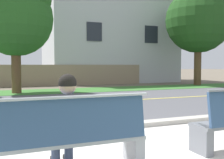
# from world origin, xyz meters

# --- Properties ---
(ground_plane) EXTENTS (140.00, 140.00, 0.00)m
(ground_plane) POSITION_xyz_m (0.00, 8.00, 0.00)
(ground_plane) COLOR #665B4C
(sidewalk_pavement) EXTENTS (44.00, 3.60, 0.01)m
(sidewalk_pavement) POSITION_xyz_m (0.00, 0.40, 0.01)
(sidewalk_pavement) COLOR beige
(sidewalk_pavement) RESTS_ON ground_plane
(curb_edge) EXTENTS (44.00, 0.30, 0.11)m
(curb_edge) POSITION_xyz_m (0.00, 2.35, 0.06)
(curb_edge) COLOR #ADA89E
(curb_edge) RESTS_ON ground_plane
(street_asphalt) EXTENTS (52.00, 8.00, 0.01)m
(street_asphalt) POSITION_xyz_m (0.00, 6.50, 0.00)
(street_asphalt) COLOR #515156
(street_asphalt) RESTS_ON ground_plane
(road_centre_line) EXTENTS (48.00, 0.14, 0.01)m
(road_centre_line) POSITION_xyz_m (0.00, 6.50, 0.01)
(road_centre_line) COLOR #E0CC4C
(road_centre_line) RESTS_ON ground_plane
(far_verge_grass) EXTENTS (48.00, 2.80, 0.02)m
(far_verge_grass) POSITION_xyz_m (0.00, 11.24, 0.01)
(far_verge_grass) COLOR #38702D
(far_verge_grass) RESTS_ON ground_plane
(bench_left) EXTENTS (2.07, 0.48, 1.01)m
(bench_left) POSITION_xyz_m (-1.54, 0.31, 0.47)
(bench_left) COLOR #9EA0A8
(bench_left) RESTS_ON ground_plane
(seated_person_blue) EXTENTS (0.52, 0.68, 1.25)m
(seated_person_blue) POSITION_xyz_m (-1.47, 0.49, 0.68)
(seated_person_blue) COLOR #333D56
(seated_person_blue) RESTS_ON ground_plane
(shade_tree_far_left) EXTENTS (3.59, 3.59, 5.92)m
(shade_tree_far_left) POSITION_xyz_m (-1.55, 10.81, 3.85)
(shade_tree_far_left) COLOR brown
(shade_tree_far_left) RESTS_ON ground_plane
(shade_tree_left) EXTENTS (4.43, 4.43, 7.32)m
(shade_tree_left) POSITION_xyz_m (10.30, 11.98, 4.76)
(shade_tree_left) COLOR brown
(shade_tree_left) RESTS_ON ground_plane
(garden_wall) EXTENTS (13.00, 0.36, 1.40)m
(garden_wall) POSITION_xyz_m (0.62, 15.06, 0.70)
(garden_wall) COLOR gray
(garden_wall) RESTS_ON ground_plane
(house_across_street) EXTENTS (10.92, 6.91, 7.34)m
(house_across_street) POSITION_xyz_m (5.94, 18.26, 3.71)
(house_across_street) COLOR #B7BCC1
(house_across_street) RESTS_ON ground_plane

